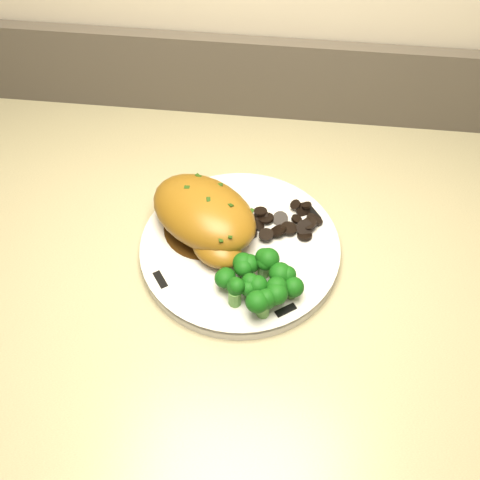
# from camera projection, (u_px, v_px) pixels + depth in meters

# --- Properties ---
(counter) EXTENTS (1.88, 0.64, 0.93)m
(counter) POSITION_uv_depth(u_px,v_px,m) (155.00, 417.00, 1.01)
(counter) COLOR #4D3C23
(counter) RESTS_ON ground
(plate) EXTENTS (0.31, 0.31, 0.02)m
(plate) POSITION_uv_depth(u_px,v_px,m) (240.00, 249.00, 0.71)
(plate) COLOR silver
(plate) RESTS_ON counter
(rim_accent_0) EXTENTS (0.02, 0.02, 0.00)m
(rim_accent_0) POSITION_uv_depth(u_px,v_px,m) (313.00, 213.00, 0.74)
(rim_accent_0) COLOR black
(rim_accent_0) RESTS_ON plate
(rim_accent_1) EXTENTS (0.02, 0.02, 0.00)m
(rim_accent_1) POSITION_uv_depth(u_px,v_px,m) (201.00, 189.00, 0.76)
(rim_accent_1) COLOR black
(rim_accent_1) RESTS_ON plate
(rim_accent_2) EXTENTS (0.02, 0.02, 0.00)m
(rim_accent_2) POSITION_uv_depth(u_px,v_px,m) (160.00, 280.00, 0.67)
(rim_accent_2) COLOR black
(rim_accent_2) RESTS_ON plate
(rim_accent_3) EXTENTS (0.02, 0.02, 0.00)m
(rim_accent_3) POSITION_uv_depth(u_px,v_px,m) (286.00, 310.00, 0.65)
(rim_accent_3) COLOR black
(rim_accent_3) RESTS_ON plate
(gravy_pool) EXTENTS (0.10, 0.10, 0.00)m
(gravy_pool) POSITION_uv_depth(u_px,v_px,m) (205.00, 227.00, 0.72)
(gravy_pool) COLOR #39210A
(gravy_pool) RESTS_ON plate
(chicken_breast) EXTENTS (0.17, 0.16, 0.05)m
(chicken_breast) POSITION_uv_depth(u_px,v_px,m) (205.00, 217.00, 0.70)
(chicken_breast) COLOR #926319
(chicken_breast) RESTS_ON plate
(mushroom_pile) EXTENTS (0.08, 0.06, 0.02)m
(mushroom_pile) POSITION_uv_depth(u_px,v_px,m) (281.00, 225.00, 0.72)
(mushroom_pile) COLOR black
(mushroom_pile) RESTS_ON plate
(broccoli_florets) EXTENTS (0.09, 0.07, 0.03)m
(broccoli_florets) POSITION_uv_depth(u_px,v_px,m) (260.00, 283.00, 0.65)
(broccoli_florets) COLOR #548F3C
(broccoli_florets) RESTS_ON plate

